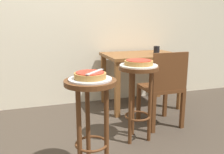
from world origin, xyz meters
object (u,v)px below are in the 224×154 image
Objects in this scene: stool_middle at (138,87)px; cup_near_edge at (157,50)px; serving_plate_middle at (139,65)px; pizza_server_knife at (95,72)px; serving_plate_foreground at (90,79)px; dining_table at (141,62)px; stool_foreground at (91,106)px; pizza_foreground at (90,75)px; wooden_chair at (164,86)px; pizza_middle at (139,62)px.

cup_near_edge is at bearing 52.50° from stool_middle.
pizza_server_knife reaches higher than serving_plate_middle.
serving_plate_middle is at bearing -127.50° from cup_near_edge.
serving_plate_middle is at bearing 153.43° from stool_middle.
stool_middle is at bearing 35.51° from serving_plate_foreground.
stool_middle is 0.73m from pizza_server_knife.
pizza_server_knife reaches higher than dining_table.
stool_foreground is 0.69m from stool_middle.
dining_table is at bearing 52.28° from stool_foreground.
cup_near_edge is (0.64, 0.84, 0.24)m from stool_middle.
pizza_foreground is 0.69m from serving_plate_middle.
pizza_foreground is 0.27× the size of wooden_chair.
cup_near_edge is at bearing 45.80° from pizza_foreground.
pizza_foreground is 0.23× the size of dining_table.
stool_middle is 7.12× the size of cup_near_edge.
pizza_server_knife is (-0.53, -0.42, 0.06)m from serving_plate_middle.
wooden_chair is at bearing -110.84° from cup_near_edge.
pizza_server_knife is at bearing -126.48° from dining_table.
stool_middle is at bearing -8.85° from pizza_server_knife.
stool_middle is at bearing -90.00° from pizza_middle.
pizza_foreground is at bearing -144.49° from stool_middle.
stool_foreground is 2.09× the size of serving_plate_middle.
cup_near_edge reaches higher than pizza_middle.
pizza_middle is (0.56, 0.40, 0.00)m from pizza_foreground.
stool_middle is 0.88× the size of wooden_chair.
cup_near_edge reaches higher than pizza_foreground.
pizza_middle is 1.05m from cup_near_edge.
serving_plate_middle is at bearing 35.51° from stool_foreground.
pizza_middle is (0.00, 0.00, 0.03)m from serving_plate_middle.
dining_table is at bearing 63.47° from serving_plate_middle.
serving_plate_middle is at bearing 180.00° from pizza_middle.
dining_table is at bearing 63.47° from stool_middle.
pizza_foreground is at bearing 153.43° from serving_plate_foreground.
stool_middle is 1.08m from cup_near_edge.
cup_near_edge is at bearing 45.80° from serving_plate_foreground.
pizza_middle is at bearing 35.51° from stool_foreground.
dining_table is at bearing 156.57° from cup_near_edge.
cup_near_edge is 0.12× the size of wooden_chair.
stool_foreground is 1.67m from dining_table.
cup_near_edge reaches higher than stool_foreground.
stool_middle is 0.21m from serving_plate_middle.
serving_plate_middle is 1.03m from dining_table.
serving_plate_foreground is 1.17m from wooden_chair.
serving_plate_middle is (0.56, 0.40, 0.00)m from serving_plate_foreground.
pizza_server_knife reaches higher than pizza_foreground.
wooden_chair is (0.40, 0.20, -0.08)m from stool_middle.
pizza_foreground reaches higher than serving_plate_foreground.
pizza_middle is at bearing 90.00° from stool_middle.
serving_plate_middle is 3.41× the size of cup_near_edge.
pizza_middle reaches higher than stool_middle.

